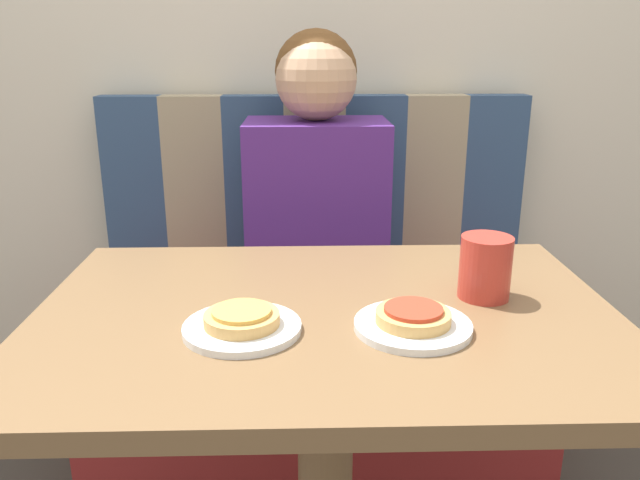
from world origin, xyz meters
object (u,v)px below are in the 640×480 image
(pizza_right, at_px, (413,316))
(pizza_left, at_px, (242,318))
(drinking_cup, at_px, (485,267))
(person, at_px, (316,177))
(plate_left, at_px, (242,328))
(plate_right, at_px, (413,326))

(pizza_right, bearing_deg, pizza_left, 180.00)
(pizza_left, relative_size, drinking_cup, 1.06)
(person, distance_m, plate_left, 0.79)
(plate_right, bearing_deg, plate_left, 180.00)
(person, relative_size, plate_right, 4.07)
(plate_right, height_order, pizza_right, pizza_right)
(person, height_order, drinking_cup, person)
(plate_right, bearing_deg, pizza_right, -90.00)
(person, relative_size, pizza_right, 6.38)
(plate_left, xyz_separation_m, plate_right, (0.26, 0.00, 0.00))
(person, xyz_separation_m, plate_left, (-0.13, -0.77, -0.07))
(person, distance_m, pizza_left, 0.78)
(person, bearing_deg, drinking_cup, -66.68)
(person, height_order, plate_right, person)
(person, bearing_deg, pizza_right, -80.25)
(plate_left, height_order, pizza_right, pizza_right)
(person, height_order, plate_left, person)
(person, xyz_separation_m, plate_right, (0.13, -0.77, -0.07))
(plate_left, distance_m, pizza_right, 0.27)
(plate_left, relative_size, drinking_cup, 1.66)
(person, relative_size, pizza_left, 6.38)
(plate_left, bearing_deg, person, 80.25)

